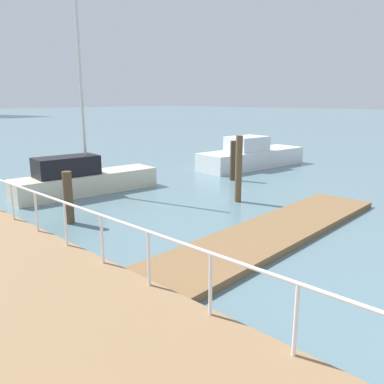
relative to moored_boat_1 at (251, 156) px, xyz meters
The scene contains 8 objects.
ground_plane 11.85m from the moored_boat_1, 155.95° to the left, with size 300.00×300.00×0.00m, color slate.
floating_dock 11.59m from the moored_boat_1, 142.62° to the right, with size 10.21×2.00×0.18m, color olive.
boardwalk_railing 15.80m from the moored_boat_1, 152.08° to the right, with size 0.06×23.78×1.08m.
dock_piling_0 3.96m from the moored_boat_1, 158.11° to the right, with size 0.26×0.26×1.87m, color #473826.
dock_piling_1 7.87m from the moored_boat_1, 148.85° to the right, with size 0.25×0.25×2.48m, color brown.
dock_piling_2 12.54m from the moored_boat_1, behind, with size 0.29×0.29×1.63m, color brown.
moored_boat_1 is the anchor object (origin of this frame).
moored_boat_2 10.08m from the moored_boat_1, behind, with size 6.03×2.19×7.49m.
Camera 1 is at (-7.44, 2.68, 3.77)m, focal length 36.38 mm.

